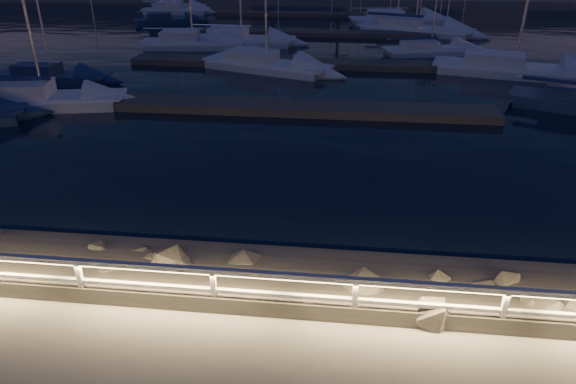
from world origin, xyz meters
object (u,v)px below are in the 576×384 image
sailboat_j (239,39)px  sailboat_f (49,75)px  sailboat_e (190,42)px  sailboat_h (509,67)px  sailboat_g (428,49)px  sailboat_a (40,98)px  sailboat_n (174,10)px  sailboat_i (166,20)px  sailboat_l (412,28)px  sailboat_c (264,63)px  sailboat_k (395,19)px  guard_rail (164,276)px  sailboat_m (177,5)px

sailboat_j → sailboat_f: bearing=-123.8°
sailboat_e → sailboat_h: bearing=-20.5°
sailboat_g → sailboat_j: sailboat_j is taller
sailboat_a → sailboat_n: 35.25m
sailboat_a → sailboat_j: bearing=57.4°
sailboat_i → sailboat_l: sailboat_l is taller
sailboat_l → sailboat_n: (-25.35, 10.23, -0.04)m
sailboat_c → sailboat_a: bearing=-116.5°
sailboat_c → sailboat_k: size_ratio=0.91×
sailboat_c → sailboat_h: 15.63m
sailboat_c → sailboat_f: size_ratio=1.25×
sailboat_a → sailboat_e: bearing=66.3°
sailboat_f → sailboat_e: bearing=64.7°
guard_rail → sailboat_f: sailboat_f is taller
sailboat_i → sailboat_j: (9.34, -9.84, 0.06)m
sailboat_e → sailboat_h: size_ratio=0.82×
sailboat_h → sailboat_n: bearing=153.9°
sailboat_g → sailboat_i: sailboat_g is taller
sailboat_f → sailboat_n: 30.18m
sailboat_f → sailboat_k: (22.25, 25.42, 0.07)m
sailboat_e → sailboat_n: (-7.46, 19.12, -0.04)m
sailboat_f → sailboat_m: size_ratio=1.06×
sailboat_a → sailboat_h: sailboat_h is taller
guard_rail → sailboat_g: sailboat_g is taller
sailboat_f → sailboat_h: size_ratio=0.71×
sailboat_h → sailboat_j: (-18.97, 7.97, 0.01)m
sailboat_g → sailboat_j: 14.85m
sailboat_j → sailboat_i: bearing=134.4°
sailboat_g → sailboat_m: size_ratio=1.07×
sailboat_h → sailboat_k: 21.21m
sailboat_f → sailboat_g: size_ratio=0.98×
sailboat_c → sailboat_e: sailboat_c is taller
sailboat_a → sailboat_f: sailboat_a is taller
sailboat_f → sailboat_m: bearing=96.3°
guard_rail → sailboat_i: sailboat_i is taller
sailboat_i → sailboat_k: sailboat_k is taller
sailboat_j → sailboat_m: sailboat_j is taller
guard_rail → sailboat_g: 32.40m
sailboat_k → sailboat_c: bearing=-123.4°
sailboat_g → sailboat_l: bearing=77.6°
sailboat_a → sailboat_e: size_ratio=1.00×
guard_rail → sailboat_h: sailboat_h is taller
sailboat_l → sailboat_a: bearing=-109.4°
sailboat_f → sailboat_k: 33.78m
sailboat_e → sailboat_i: (-5.89, 11.79, -0.06)m
sailboat_h → sailboat_m: 43.04m
sailboat_i → sailboat_f: bearing=-111.9°
sailboat_l → sailboat_j: bearing=-133.2°
guard_rail → sailboat_m: bearing=107.3°
guard_rail → sailboat_l: sailboat_l is taller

